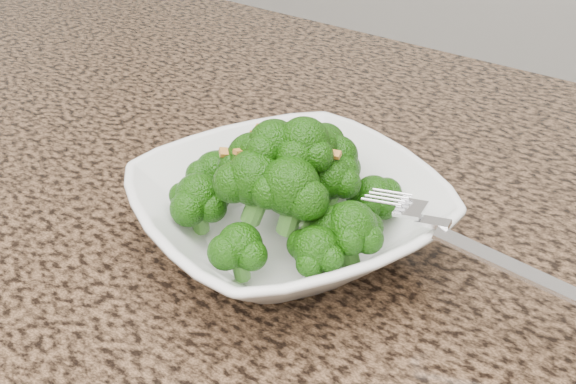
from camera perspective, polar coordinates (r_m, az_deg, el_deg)
The scene contains 5 objects.
granite_counter at distance 0.62m, azimuth -8.56°, elevation -4.41°, with size 1.64×1.04×0.03m, color brown.
bowl at distance 0.58m, azimuth -0.00°, elevation -1.77°, with size 0.24×0.24×0.06m, color white.
broccoli_pile at distance 0.54m, azimuth -0.00°, elevation 4.05°, with size 0.21×0.21×0.07m, color #194F09, non-canonical shape.
garlic_topping at distance 0.53m, azimuth -0.00°, elevation 7.93°, with size 0.12×0.12×0.01m, color #C98231, non-canonical shape.
fork at distance 0.51m, azimuth 11.82°, elevation -2.53°, with size 0.20×0.03×0.01m, color silver, non-canonical shape.
Camera 1 is at (0.37, -0.04, 1.25)m, focal length 45.00 mm.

